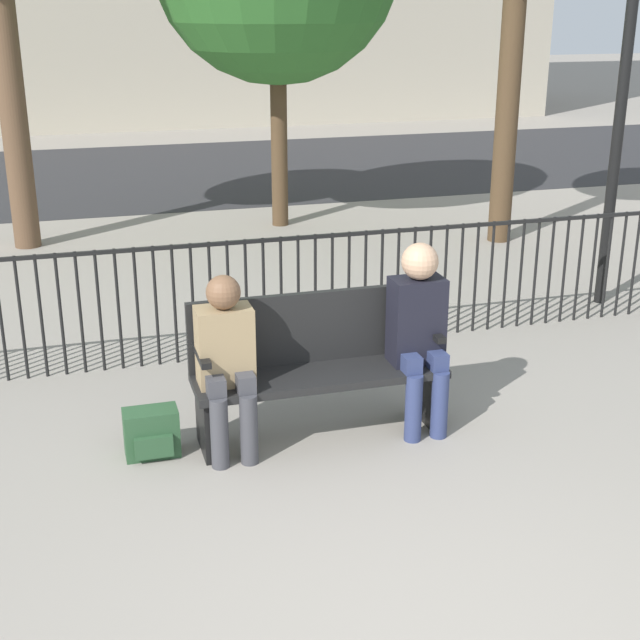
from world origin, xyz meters
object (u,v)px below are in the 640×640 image
object	(u,v)px
park_bench	(317,362)
backpack	(152,433)
seated_person_0	(227,356)
seated_person_1	(419,326)

from	to	relation	value
park_bench	backpack	bearing A→B (deg)	-178.02
park_bench	seated_person_0	bearing A→B (deg)	-167.74
seated_person_0	park_bench	bearing A→B (deg)	12.26
park_bench	backpack	size ratio (longest dim) A/B	4.82
park_bench	seated_person_0	distance (m)	0.64
seated_person_1	backpack	world-z (taller)	seated_person_1
seated_person_1	backpack	distance (m)	1.81
seated_person_1	seated_person_0	bearing A→B (deg)	-179.72
seated_person_0	backpack	world-z (taller)	seated_person_0
park_bench	seated_person_1	world-z (taller)	seated_person_1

